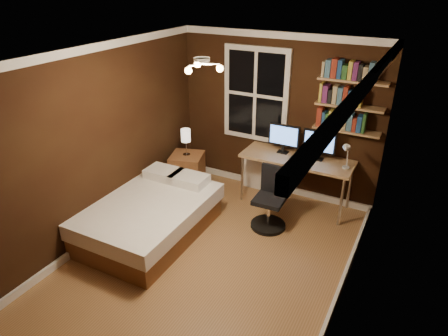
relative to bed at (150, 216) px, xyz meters
The scene contains 22 objects.
floor 1.04m from the bed, ahead, with size 4.20×4.20×0.00m, color brown.
wall_back 2.45m from the bed, 63.48° to the left, with size 3.20×0.04×2.50m, color black.
wall_left 1.15m from the bed, behind, with size 0.04×4.20×2.50m, color black.
wall_right 2.78m from the bed, ahead, with size 0.04×4.20×2.50m, color black.
ceiling 2.45m from the bed, ahead, with size 3.20×4.20×0.02m, color white.
window 2.44m from the bed, 71.73° to the left, with size 1.06×0.06×1.46m, color white.
ceiling_fixture 2.36m from the bed, 11.05° to the right, with size 0.44×0.44×0.18m, color beige, non-canonical shape.
bookshelf_lower 2.97m from the bed, 42.17° to the left, with size 0.92×0.22×0.03m, color #987649.
books_row_lower 3.02m from the bed, 42.17° to the left, with size 0.66×0.16×0.23m, color maroon, non-canonical shape.
bookshelf_middle 3.11m from the bed, 42.17° to the left, with size 0.92×0.22×0.03m, color #987649.
books_row_middle 3.16m from the bed, 42.17° to the left, with size 0.54×0.16×0.23m, color navy, non-canonical shape.
bookshelf_upper 3.27m from the bed, 42.17° to the left, with size 0.92×0.22×0.03m, color #987649.
books_row_upper 3.34m from the bed, 42.17° to the left, with size 0.60×0.16×0.23m, color #225022, non-canonical shape.
bed is the anchor object (origin of this frame).
nightstand 1.32m from the bed, 99.84° to the left, with size 0.50×0.50×0.62m, color brown.
bedside_lamp 1.43m from the bed, 99.84° to the left, with size 0.15×0.15×0.43m, color white, non-canonical shape.
radiator 2.02m from the bed, 69.47° to the left, with size 0.39×0.14×0.59m, color silver.
desk 2.28m from the bed, 48.69° to the left, with size 1.64×0.62×0.78m.
monitor_left 2.26m from the bed, 55.29° to the left, with size 0.47×0.12×0.45m, color black, non-canonical shape.
monitor_right 2.59m from the bed, 45.06° to the left, with size 0.47×0.12×0.45m, color black, non-canonical shape.
desk_lamp 2.80m from the bed, 35.94° to the left, with size 0.14×0.32×0.44m, color silver, non-canonical shape.
office_chair 1.66m from the bed, 34.44° to the left, with size 0.49×0.49×0.89m.
Camera 1 is at (2.03, -3.46, 3.23)m, focal length 32.00 mm.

